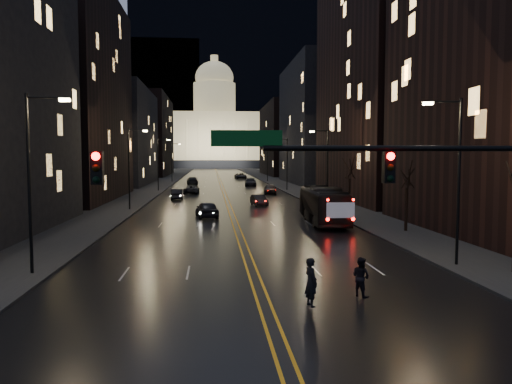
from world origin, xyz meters
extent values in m
plane|color=black|center=(0.00, 0.00, 0.00)|extent=(900.00, 900.00, 0.00)
cube|color=black|center=(0.00, 130.00, 0.01)|extent=(20.00, 320.00, 0.02)
cube|color=black|center=(-14.00, 130.00, 0.08)|extent=(8.00, 320.00, 0.16)
cube|color=black|center=(14.00, 130.00, 0.08)|extent=(8.00, 320.00, 0.16)
cube|color=orange|center=(0.00, 130.00, 0.03)|extent=(0.62, 320.00, 0.01)
cube|color=black|center=(-21.00, 54.00, 14.00)|extent=(12.00, 30.00, 28.00)
cube|color=black|center=(-21.00, 92.00, 10.00)|extent=(12.00, 34.00, 20.00)
cube|color=black|center=(-21.00, 140.00, 12.00)|extent=(12.00, 40.00, 24.00)
cube|color=black|center=(21.00, 50.00, 19.00)|extent=(12.00, 30.00, 38.00)
cube|color=black|center=(21.00, 92.00, 13.00)|extent=(12.00, 34.00, 26.00)
cube|color=black|center=(21.00, 140.00, 11.00)|extent=(12.00, 40.00, 22.00)
cube|color=black|center=(40.00, 380.00, 65.00)|extent=(520.00, 60.00, 130.00)
cube|color=black|center=(0.00, 250.00, 2.00)|extent=(90.00, 50.00, 4.00)
cube|color=#DCC27F|center=(0.00, 250.00, 16.00)|extent=(80.00, 36.00, 24.00)
cylinder|color=#D5C389|center=(0.00, 250.00, 36.00)|extent=(22.00, 22.00, 16.00)
ellipsoid|color=#D5C389|center=(0.00, 250.00, 47.00)|extent=(20.00, 20.00, 17.00)
cylinder|color=#DCC27F|center=(0.00, 250.00, 55.50)|extent=(4.00, 4.00, 6.00)
cylinder|color=black|center=(5.50, 0.00, 6.20)|extent=(12.00, 0.18, 0.18)
cube|color=black|center=(-5.50, 0.00, 5.60)|extent=(0.35, 0.30, 1.00)
cube|color=black|center=(3.50, 0.00, 5.60)|extent=(0.35, 0.30, 1.00)
sphere|color=#FF0705|center=(-5.50, -0.18, 5.95)|extent=(0.24, 0.24, 0.24)
sphere|color=#FF0705|center=(3.50, -0.18, 5.95)|extent=(0.24, 0.24, 0.24)
cube|color=#053F14|center=(-1.00, 0.00, 6.50)|extent=(2.20, 0.06, 0.50)
cylinder|color=black|center=(11.00, 10.00, 4.50)|extent=(0.16, 0.16, 9.00)
cylinder|color=black|center=(10.10, 10.00, 8.80)|extent=(1.80, 0.10, 0.10)
cube|color=#FFE399|center=(9.20, 10.00, 8.70)|extent=(0.50, 0.25, 0.15)
cylinder|color=black|center=(-11.00, 10.00, 4.50)|extent=(0.16, 0.16, 9.00)
cylinder|color=black|center=(-10.10, 10.00, 8.80)|extent=(1.80, 0.10, 0.10)
cube|color=#FFE399|center=(-9.20, 10.00, 8.70)|extent=(0.50, 0.25, 0.15)
cylinder|color=black|center=(11.00, 40.00, 4.50)|extent=(0.16, 0.16, 9.00)
cylinder|color=black|center=(10.10, 40.00, 8.80)|extent=(1.80, 0.10, 0.10)
cube|color=#FFE399|center=(9.20, 40.00, 8.70)|extent=(0.50, 0.25, 0.15)
cylinder|color=black|center=(-11.00, 40.00, 4.50)|extent=(0.16, 0.16, 9.00)
cylinder|color=black|center=(-10.10, 40.00, 8.80)|extent=(1.80, 0.10, 0.10)
cube|color=#FFE399|center=(-9.20, 40.00, 8.70)|extent=(0.50, 0.25, 0.15)
cylinder|color=black|center=(11.00, 70.00, 4.50)|extent=(0.16, 0.16, 9.00)
cylinder|color=black|center=(10.10, 70.00, 8.80)|extent=(1.80, 0.10, 0.10)
cube|color=#FFE399|center=(9.20, 70.00, 8.70)|extent=(0.50, 0.25, 0.15)
cylinder|color=black|center=(-11.00, 70.00, 4.50)|extent=(0.16, 0.16, 9.00)
cylinder|color=black|center=(-10.10, 70.00, 8.80)|extent=(1.80, 0.10, 0.10)
cube|color=#FFE399|center=(-9.20, 70.00, 8.70)|extent=(0.50, 0.25, 0.15)
cylinder|color=black|center=(11.00, 100.00, 4.50)|extent=(0.16, 0.16, 9.00)
cylinder|color=black|center=(10.10, 100.00, 8.80)|extent=(1.80, 0.10, 0.10)
cube|color=#FFE399|center=(9.20, 100.00, 8.70)|extent=(0.50, 0.25, 0.15)
cylinder|color=black|center=(-11.00, 100.00, 4.50)|extent=(0.16, 0.16, 9.00)
cylinder|color=black|center=(-10.10, 100.00, 8.80)|extent=(1.80, 0.10, 0.10)
cube|color=#FFE399|center=(-9.20, 100.00, 8.70)|extent=(0.50, 0.25, 0.15)
cylinder|color=black|center=(13.00, 22.00, 1.75)|extent=(0.24, 0.24, 3.50)
cylinder|color=black|center=(13.00, 38.00, 1.75)|extent=(0.24, 0.24, 3.50)
imported|color=black|center=(7.83, 28.09, 1.62)|extent=(3.32, 11.75, 3.24)
imported|color=black|center=(-2.50, 32.80, 0.81)|extent=(2.53, 4.94, 1.61)
imported|color=black|center=(-6.76, 53.29, 0.75)|extent=(1.86, 4.63, 1.50)
imported|color=black|center=(-5.19, 64.15, 0.67)|extent=(2.51, 4.96, 1.34)
imported|color=black|center=(-6.02, 90.20, 0.80)|extent=(2.71, 5.67, 1.59)
imported|color=black|center=(3.63, 44.13, 0.66)|extent=(1.92, 4.17, 1.33)
imported|color=black|center=(7.08, 61.79, 0.81)|extent=(2.35, 4.92, 1.62)
imported|color=black|center=(5.68, 82.81, 0.80)|extent=(2.53, 5.60, 1.59)
imported|color=black|center=(5.61, 114.82, 0.79)|extent=(3.16, 5.89, 1.57)
imported|color=black|center=(1.81, 3.78, 0.98)|extent=(0.66, 0.82, 1.96)
imported|color=black|center=(4.21, 5.00, 0.85)|extent=(0.84, 0.93, 1.69)
camera|label=1|loc=(-2.10, -15.33, 5.95)|focal=35.00mm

